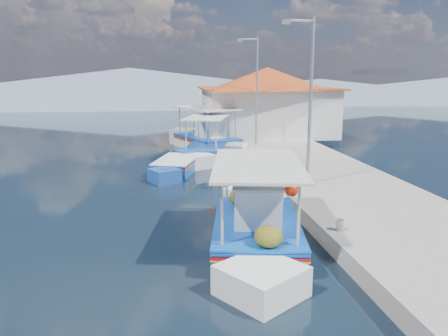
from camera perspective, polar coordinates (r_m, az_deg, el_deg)
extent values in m
plane|color=black|center=(14.31, -4.54, -6.53)|extent=(160.00, 160.00, 0.00)
cube|color=gray|center=(21.10, 10.49, 0.18)|extent=(5.00, 44.00, 0.50)
cylinder|color=#A5A8AD|center=(12.16, 14.74, -7.12)|extent=(0.20, 0.20, 0.30)
cylinder|color=#A5A8AD|center=(16.67, 8.09, -1.55)|extent=(0.20, 0.20, 0.30)
cylinder|color=#A5A8AD|center=(22.36, 3.79, 2.08)|extent=(0.20, 0.20, 0.30)
cylinder|color=#A5A8AD|center=(28.18, 1.24, 4.23)|extent=(0.20, 0.20, 0.30)
cube|color=white|center=(12.11, 4.20, -9.00)|extent=(2.88, 4.57, 0.93)
cube|color=white|center=(14.56, -0.09, -4.77)|extent=(2.16, 2.16, 1.03)
cube|color=white|center=(9.87, 10.53, -14.34)|extent=(2.10, 2.10, 0.88)
cube|color=#0D4BB1|center=(11.96, 4.23, -7.08)|extent=(2.97, 4.70, 0.06)
cube|color=maroon|center=(11.99, 4.23, -7.43)|extent=(2.97, 4.70, 0.05)
cube|color=gold|center=(12.01, 4.22, -7.74)|extent=(2.97, 4.70, 0.04)
cube|color=#0D4BB1|center=(11.94, 4.24, -6.76)|extent=(2.98, 4.66, 0.05)
cube|color=brown|center=(11.95, 4.24, -6.90)|extent=(2.69, 4.45, 0.05)
cube|color=white|center=(11.52, 4.85, -4.82)|extent=(1.39, 1.46, 1.08)
cube|color=silver|center=(11.37, 4.90, -2.13)|extent=(1.52, 1.58, 0.06)
cylinder|color=beige|center=(13.06, -2.24, -1.62)|extent=(0.07, 0.07, 1.57)
cylinder|color=beige|center=(13.63, 4.72, -1.05)|extent=(0.07, 0.07, 1.57)
cylinder|color=beige|center=(9.82, 3.70, -6.36)|extent=(0.07, 0.07, 1.57)
cylinder|color=beige|center=(10.57, 12.42, -5.27)|extent=(0.07, 0.07, 1.57)
cube|color=silver|center=(11.53, 4.36, 0.47)|extent=(2.98, 4.58, 0.07)
ellipsoid|color=#424913|center=(12.95, 0.30, -4.04)|extent=(0.74, 0.82, 0.56)
ellipsoid|color=#424913|center=(13.63, 2.36, -3.41)|extent=(0.63, 0.69, 0.47)
ellipsoid|color=#424913|center=(10.45, 9.05, -8.44)|extent=(0.67, 0.73, 0.50)
sphere|color=red|center=(12.64, 7.35, -2.41)|extent=(0.39, 0.39, 0.39)
cube|color=white|center=(24.06, -2.25, 1.77)|extent=(2.90, 4.01, 0.92)
cube|color=white|center=(26.25, -4.32, 2.89)|extent=(1.89, 1.89, 1.02)
cube|color=white|center=(21.96, 0.15, 0.76)|extent=(1.83, 1.83, 0.87)
cube|color=#0D4BB1|center=(23.98, -2.25, 2.77)|extent=(2.99, 4.13, 0.06)
cube|color=maroon|center=(23.99, -2.25, 2.59)|extent=(2.99, 4.13, 0.05)
cube|color=gold|center=(24.01, -2.25, 2.43)|extent=(2.99, 4.13, 0.04)
cube|color=#1A489D|center=(23.97, -2.26, 2.93)|extent=(2.99, 4.10, 0.05)
cube|color=brown|center=(23.97, -2.26, 2.86)|extent=(2.73, 3.89, 0.05)
cylinder|color=beige|center=(24.98, -5.28, 4.99)|extent=(0.07, 0.07, 1.55)
cylinder|color=beige|center=(25.54, -2.00, 5.20)|extent=(0.07, 0.07, 1.55)
cylinder|color=beige|center=(22.18, -2.58, 4.11)|extent=(0.07, 0.07, 1.55)
cylinder|color=beige|center=(22.82, 1.01, 4.35)|extent=(0.07, 0.07, 1.55)
cube|color=silver|center=(23.77, -2.29, 6.54)|extent=(2.99, 4.04, 0.07)
cube|color=#1A489D|center=(20.76, -6.12, -0.05)|extent=(2.39, 3.30, 0.83)
cube|color=#1A489D|center=(22.58, -7.85, 1.18)|extent=(1.52, 1.52, 0.91)
cube|color=#1A489D|center=(19.01, -4.13, -1.16)|extent=(1.48, 1.48, 0.78)
cube|color=#0D4BB1|center=(20.68, -6.14, 0.98)|extent=(2.46, 3.40, 0.05)
cube|color=maroon|center=(20.69, -6.14, 0.80)|extent=(2.46, 3.40, 0.04)
cube|color=gold|center=(20.71, -6.13, 0.63)|extent=(2.46, 3.40, 0.03)
cube|color=white|center=(20.67, -6.15, 1.15)|extent=(2.47, 3.38, 0.04)
cube|color=brown|center=(20.67, -6.15, 1.08)|extent=(2.25, 3.21, 0.04)
cube|color=white|center=(26.87, -2.24, 2.94)|extent=(3.80, 4.90, 1.03)
cube|color=white|center=(29.61, -0.60, 4.07)|extent=(2.13, 2.13, 1.14)
cube|color=white|center=(24.23, -4.18, 1.88)|extent=(2.07, 2.07, 0.97)
cube|color=#0D4BB1|center=(26.79, -2.25, 3.94)|extent=(3.91, 5.05, 0.06)
cube|color=maroon|center=(26.81, -2.25, 3.76)|extent=(3.91, 5.05, 0.05)
cube|color=gold|center=(26.82, -2.25, 3.60)|extent=(3.91, 5.05, 0.04)
cube|color=#0D4BB1|center=(26.78, -2.25, 4.10)|extent=(3.92, 5.02, 0.05)
cube|color=brown|center=(26.79, -2.25, 4.03)|extent=(3.60, 4.75, 0.05)
cube|color=white|center=(26.40, -2.47, 5.21)|extent=(1.70, 1.78, 1.19)
cube|color=silver|center=(26.33, -2.48, 6.54)|extent=(1.85, 1.93, 0.06)
cylinder|color=beige|center=(28.68, -2.94, 6.32)|extent=(0.08, 0.08, 1.73)
cylinder|color=beige|center=(28.19, 0.60, 6.23)|extent=(0.08, 0.08, 1.73)
cylinder|color=beige|center=(25.24, -5.46, 5.46)|extent=(0.08, 0.08, 1.73)
cylinder|color=beige|center=(24.68, -1.48, 5.35)|extent=(0.08, 0.08, 1.73)
cube|color=silver|center=(26.59, -2.28, 7.73)|extent=(3.90, 4.95, 0.08)
cube|color=white|center=(29.49, 5.56, 7.17)|extent=(8.00, 6.00, 3.00)
cube|color=#C44F1B|center=(29.39, 5.63, 10.18)|extent=(8.64, 6.48, 0.10)
pyramid|color=#C44F1B|center=(29.38, 5.65, 11.45)|extent=(10.49, 10.49, 1.40)
cube|color=brown|center=(27.86, -1.98, 5.89)|extent=(0.06, 1.00, 2.00)
cube|color=#0D4BB1|center=(30.28, -2.52, 7.54)|extent=(0.06, 1.20, 0.90)
cylinder|color=#A5A8AD|center=(16.48, 11.09, 8.22)|extent=(0.12, 0.12, 6.00)
cylinder|color=#A5A8AD|center=(16.38, 9.78, 18.24)|extent=(1.00, 0.08, 0.08)
cube|color=#A5A8AD|center=(16.23, 8.01, 18.18)|extent=(0.30, 0.14, 0.14)
cylinder|color=#A5A8AD|center=(25.14, 4.24, 9.75)|extent=(0.12, 0.12, 6.00)
cylinder|color=#A5A8AD|center=(25.07, 3.19, 16.27)|extent=(1.00, 0.08, 0.08)
cube|color=#A5A8AD|center=(24.97, 2.02, 16.18)|extent=(0.30, 0.14, 0.14)
cone|color=slate|center=(69.67, -11.94, 10.27)|extent=(96.00, 96.00, 5.50)
cone|color=slate|center=(74.23, 12.23, 9.71)|extent=(76.80, 76.80, 3.80)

